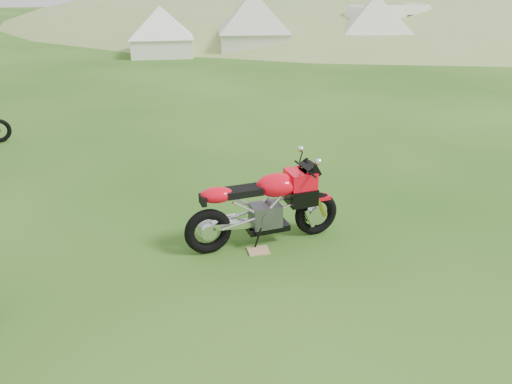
{
  "coord_description": "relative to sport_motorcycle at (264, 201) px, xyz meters",
  "views": [
    {
      "loc": [
        -0.87,
        -5.37,
        3.43
      ],
      "look_at": [
        0.34,
        0.4,
        0.86
      ],
      "focal_mm": 35.0,
      "sensor_mm": 36.0,
      "label": 1
    }
  ],
  "objects": [
    {
      "name": "tent_mid",
      "position": [
        3.64,
        18.43,
        0.72
      ],
      "size": [
        3.48,
        3.48,
        2.71
      ],
      "primitive_type": null,
      "rotation": [
        0.0,
        0.0,
        -0.12
      ],
      "color": "beige",
      "rests_on": "ground"
    },
    {
      "name": "caravan",
      "position": [
        10.58,
        18.47,
        0.39
      ],
      "size": [
        4.75,
        3.14,
        2.04
      ],
      "primitive_type": null,
      "rotation": [
        0.0,
        0.0,
        0.3
      ],
      "color": "white",
      "rests_on": "ground"
    },
    {
      "name": "ground",
      "position": [
        -0.49,
        -0.58,
        -0.63
      ],
      "size": [
        120.0,
        120.0,
        0.0
      ],
      "primitive_type": "plane",
      "color": "#1D4D10",
      "rests_on": "ground"
    },
    {
      "name": "tent_left",
      "position": [
        -0.7,
        18.17,
        0.54
      ],
      "size": [
        2.81,
        2.81,
        2.34
      ],
      "primitive_type": null,
      "rotation": [
        0.0,
        0.0,
        -0.04
      ],
      "color": "white",
      "rests_on": "ground"
    },
    {
      "name": "hedgerow",
      "position": [
        23.51,
        39.42,
        -0.63
      ],
      "size": [
        36.0,
        1.2,
        8.6
      ],
      "primitive_type": null,
      "color": "black",
      "rests_on": "ground"
    },
    {
      "name": "tent_right",
      "position": [
        9.35,
        17.37,
        0.68
      ],
      "size": [
        3.7,
        3.7,
        2.63
      ],
      "primitive_type": null,
      "rotation": [
        0.0,
        0.0,
        -0.26
      ],
      "color": "silver",
      "rests_on": "ground"
    },
    {
      "name": "sport_motorcycle",
      "position": [
        0.0,
        0.0,
        0.0
      ],
      "size": [
        2.16,
        0.81,
        1.27
      ],
      "primitive_type": null,
      "rotation": [
        0.0,
        0.0,
        0.14
      ],
      "color": "red",
      "rests_on": "ground"
    },
    {
      "name": "plywood_board",
      "position": [
        -0.13,
        -0.23,
        -0.62
      ],
      "size": [
        0.29,
        0.23,
        0.02
      ],
      "primitive_type": "cube",
      "rotation": [
        0.0,
        0.0,
        0.01
      ],
      "color": "tan",
      "rests_on": "ground"
    },
    {
      "name": "hillside",
      "position": [
        23.51,
        39.42,
        -0.63
      ],
      "size": [
        80.0,
        64.0,
        8.0
      ],
      "primitive_type": "ellipsoid",
      "color": "#7C9B4F",
      "rests_on": "ground"
    }
  ]
}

